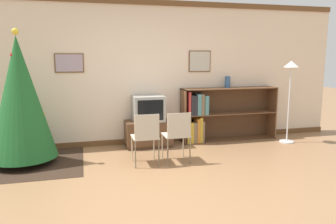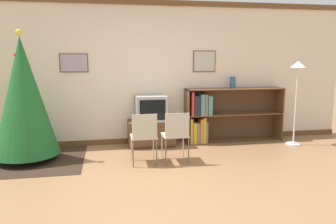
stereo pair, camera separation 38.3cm
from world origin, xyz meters
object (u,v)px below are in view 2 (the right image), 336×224
(vase, at_px, (233,82))
(tv_console, at_px, (151,133))
(bookshelf, at_px, (217,116))
(folding_chair_left, at_px, (144,135))
(christmas_tree, at_px, (24,97))
(folding_chair_right, at_px, (176,134))
(television, at_px, (151,108))
(standing_lamp, at_px, (297,81))

(vase, bearing_deg, tv_console, -175.86)
(bookshelf, bearing_deg, vase, 8.54)
(folding_chair_left, relative_size, bookshelf, 0.42)
(christmas_tree, bearing_deg, folding_chair_right, -13.63)
(christmas_tree, relative_size, vase, 9.23)
(television, bearing_deg, folding_chair_right, -76.85)
(television, relative_size, vase, 2.53)
(tv_console, height_order, standing_lamp, standing_lamp)
(folding_chair_left, distance_m, vase, 2.34)
(tv_console, height_order, folding_chair_right, folding_chair_right)
(tv_console, distance_m, folding_chair_left, 1.13)
(christmas_tree, height_order, folding_chair_left, christmas_tree)
(folding_chair_right, bearing_deg, vase, 40.89)
(folding_chair_left, bearing_deg, tv_console, 76.88)
(television, bearing_deg, christmas_tree, -166.33)
(christmas_tree, bearing_deg, folding_chair_left, -17.16)
(christmas_tree, xyz_separation_m, bookshelf, (3.40, 0.58, -0.53))
(tv_console, bearing_deg, standing_lamp, -8.68)
(television, distance_m, bookshelf, 1.33)
(tv_console, height_order, television, television)
(folding_chair_right, distance_m, standing_lamp, 2.63)
(christmas_tree, bearing_deg, television, 13.67)
(tv_console, bearing_deg, vase, 4.14)
(television, xyz_separation_m, bookshelf, (1.31, 0.07, -0.21))
(christmas_tree, relative_size, tv_console, 2.42)
(television, bearing_deg, bookshelf, 3.17)
(tv_console, relative_size, vase, 3.81)
(folding_chair_right, height_order, vase, vase)
(christmas_tree, height_order, television, christmas_tree)
(tv_console, bearing_deg, folding_chair_left, -103.12)
(christmas_tree, distance_m, television, 2.17)
(standing_lamp, bearing_deg, folding_chair_left, -167.22)
(tv_console, relative_size, television, 1.51)
(bookshelf, bearing_deg, christmas_tree, -170.31)
(folding_chair_right, relative_size, vase, 3.65)
(folding_chair_left, bearing_deg, standing_lamp, 12.78)
(vase, xyz_separation_m, standing_lamp, (1.06, -0.53, 0.05))
(tv_console, relative_size, folding_chair_right, 1.04)
(folding_chair_left, relative_size, standing_lamp, 0.52)
(standing_lamp, bearing_deg, bookshelf, 160.76)
(television, bearing_deg, standing_lamp, -8.63)
(television, height_order, bookshelf, bookshelf)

